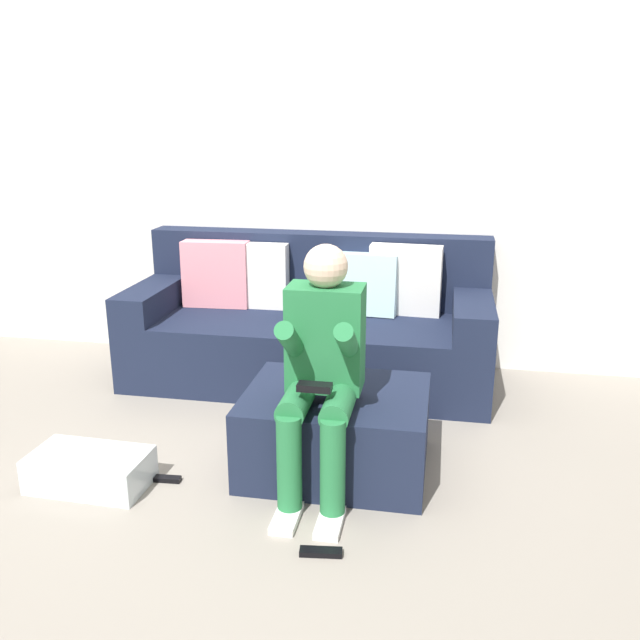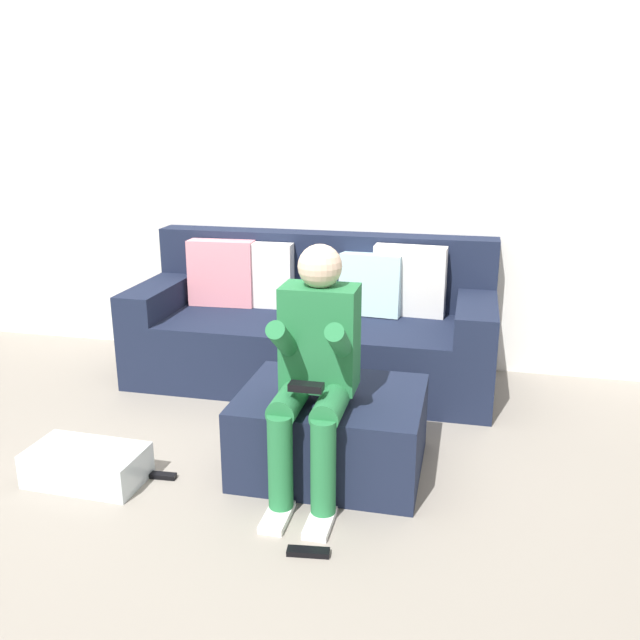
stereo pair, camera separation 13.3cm
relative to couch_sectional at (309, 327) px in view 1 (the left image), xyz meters
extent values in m
plane|color=gray|center=(-0.11, -1.57, -0.33)|extent=(7.34, 7.34, 0.00)
cube|color=silver|center=(-0.11, 0.41, 0.97)|extent=(5.64, 0.10, 2.59)
cube|color=#192138|center=(0.00, -0.07, -0.12)|extent=(2.18, 0.86, 0.41)
cube|color=#192138|center=(0.00, 0.27, 0.31)|extent=(2.18, 0.19, 0.47)
cube|color=#192138|center=(-0.97, -0.07, 0.17)|extent=(0.23, 0.86, 0.17)
cube|color=#192138|center=(0.98, -0.07, 0.17)|extent=(0.23, 0.86, 0.17)
cube|color=pink|center=(-0.62, 0.09, 0.29)|extent=(0.43, 0.17, 0.42)
cube|color=white|center=(-0.37, 0.11, 0.29)|extent=(0.41, 0.12, 0.41)
cube|color=white|center=(0.58, 0.11, 0.30)|extent=(0.44, 0.16, 0.44)
cube|color=silver|center=(0.34, 0.09, 0.27)|extent=(0.39, 0.20, 0.38)
cube|color=#192138|center=(0.35, -1.11, -0.14)|extent=(0.83, 0.67, 0.38)
cube|color=#26723F|center=(0.32, -1.19, 0.34)|extent=(0.33, 0.20, 0.46)
sphere|color=beige|center=(0.32, -1.19, 0.65)|extent=(0.19, 0.19, 0.19)
cylinder|color=#26723F|center=(0.23, -1.36, 0.11)|extent=(0.12, 0.33, 0.12)
cylinder|color=#26723F|center=(0.23, -1.52, -0.09)|extent=(0.10, 0.10, 0.41)
cube|color=white|center=(0.23, -1.58, -0.31)|extent=(0.10, 0.22, 0.03)
cylinder|color=#26723F|center=(0.20, -1.32, 0.35)|extent=(0.08, 0.35, 0.28)
cylinder|color=#26723F|center=(0.40, -1.36, 0.11)|extent=(0.12, 0.33, 0.12)
cylinder|color=#26723F|center=(0.40, -1.52, -0.09)|extent=(0.10, 0.10, 0.41)
cube|color=white|center=(0.40, -1.58, -0.31)|extent=(0.10, 0.22, 0.03)
cylinder|color=#26723F|center=(0.43, -1.31, 0.36)|extent=(0.08, 0.33, 0.26)
cube|color=black|center=(0.32, -1.44, 0.21)|extent=(0.14, 0.06, 0.03)
cube|color=silver|center=(-0.70, -1.48, -0.25)|extent=(0.52, 0.30, 0.16)
cube|color=black|center=(0.40, -1.77, -0.32)|extent=(0.17, 0.07, 0.02)
cube|color=black|center=(-0.40, -1.38, -0.32)|extent=(0.17, 0.05, 0.02)
camera|label=1|loc=(0.80, -3.90, 1.25)|focal=37.66mm
camera|label=2|loc=(0.93, -3.87, 1.25)|focal=37.66mm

